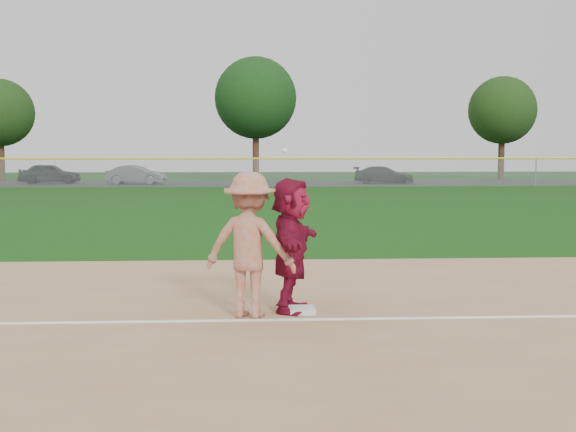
{
  "coord_description": "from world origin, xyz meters",
  "views": [
    {
      "loc": [
        -0.68,
        -10.83,
        2.38
      ],
      "look_at": [
        0.0,
        1.5,
        1.3
      ],
      "focal_mm": 45.0,
      "sensor_mm": 36.0,
      "label": 1
    }
  ],
  "objects": [
    {
      "name": "tree_2",
      "position": [
        0.0,
        51.5,
        7.06
      ],
      "size": [
        7.0,
        7.0,
        10.58
      ],
      "color": "#3E2416",
      "rests_on": "ground"
    },
    {
      "name": "base_runner",
      "position": [
        -0.05,
        -0.19,
        1.02
      ],
      "size": [
        0.96,
        1.93,
        2.0
      ],
      "primitive_type": "imported",
      "rotation": [
        0.0,
        0.0,
        1.36
      ],
      "color": "maroon",
      "rests_on": "infield_dirt"
    },
    {
      "name": "tree_1",
      "position": [
        -22.0,
        53.0,
        5.83
      ],
      "size": [
        5.8,
        5.8,
        8.75
      ],
      "color": "#392514",
      "rests_on": "ground"
    },
    {
      "name": "outfield_fence",
      "position": [
        0.0,
        40.0,
        1.96
      ],
      "size": [
        110.0,
        0.12,
        110.0
      ],
      "color": "#999EA0",
      "rests_on": "ground"
    },
    {
      "name": "car_right",
      "position": [
        9.87,
        44.72,
        0.68
      ],
      "size": [
        4.94,
        2.99,
        1.34
      ],
      "primitive_type": "imported",
      "rotation": [
        0.0,
        0.0,
        1.31
      ],
      "color": "black",
      "rests_on": "parking_asphalt"
    },
    {
      "name": "parking_asphalt",
      "position": [
        0.0,
        46.0,
        0.01
      ],
      "size": [
        120.0,
        10.0,
        0.01
      ],
      "primitive_type": "cube",
      "color": "black",
      "rests_on": "ground"
    },
    {
      "name": "foul_line",
      "position": [
        0.0,
        -0.8,
        0.03
      ],
      "size": [
        60.0,
        0.1,
        0.01
      ],
      "primitive_type": "cube",
      "color": "white",
      "rests_on": "infield_dirt"
    },
    {
      "name": "tree_3",
      "position": [
        22.0,
        52.8,
        6.16
      ],
      "size": [
        6.0,
        6.0,
        9.19
      ],
      "color": "#312112",
      "rests_on": "ground"
    },
    {
      "name": "first_base",
      "position": [
        0.1,
        -0.34,
        0.06
      ],
      "size": [
        0.39,
        0.39,
        0.08
      ],
      "primitive_type": "cube",
      "rotation": [
        0.0,
        0.0,
        0.04
      ],
      "color": "silver",
      "rests_on": "infield_dirt"
    },
    {
      "name": "car_left",
      "position": [
        -15.99,
        45.95,
        0.8
      ],
      "size": [
        4.71,
        2.09,
        1.57
      ],
      "primitive_type": "imported",
      "rotation": [
        0.0,
        0.0,
        1.62
      ],
      "color": "black",
      "rests_on": "parking_asphalt"
    },
    {
      "name": "first_base_play",
      "position": [
        -0.66,
        -0.54,
        1.06
      ],
      "size": [
        1.53,
        1.18,
        2.43
      ],
      "color": "#959597",
      "rests_on": "infield_dirt"
    },
    {
      "name": "car_mid",
      "position": [
        -9.23,
        44.8,
        0.73
      ],
      "size": [
        4.5,
        1.97,
        1.44
      ],
      "primitive_type": "imported",
      "rotation": [
        0.0,
        0.0,
        1.47
      ],
      "color": "#4E5055",
      "rests_on": "parking_asphalt"
    },
    {
      "name": "ground",
      "position": [
        0.0,
        0.0,
        0.0
      ],
      "size": [
        160.0,
        160.0,
        0.0
      ],
      "primitive_type": "plane",
      "color": "#103D0B",
      "rests_on": "ground"
    }
  ]
}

